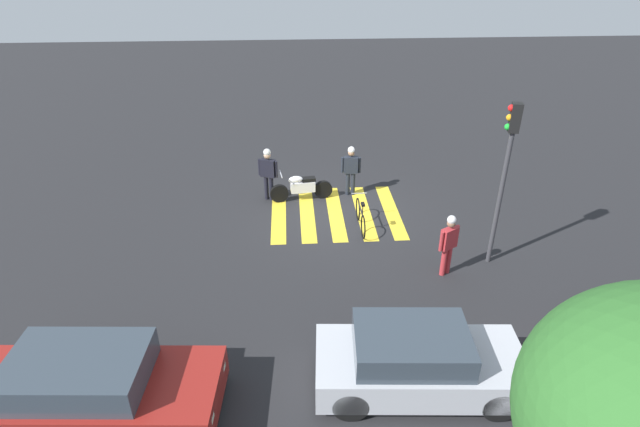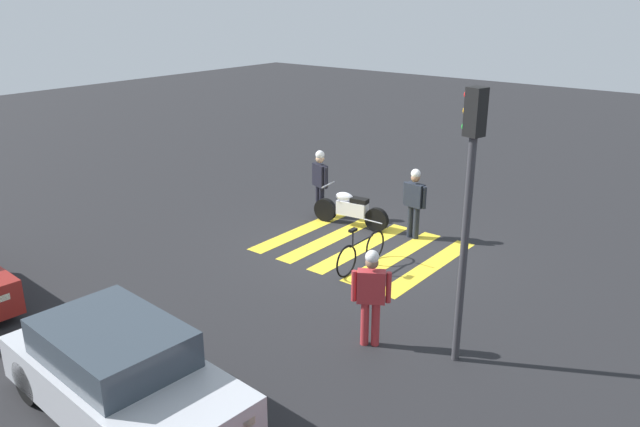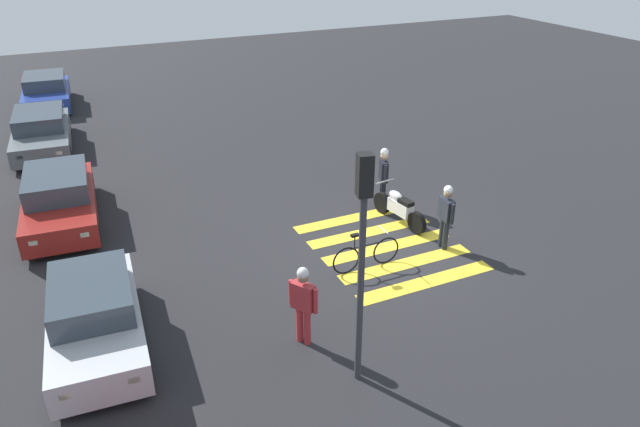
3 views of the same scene
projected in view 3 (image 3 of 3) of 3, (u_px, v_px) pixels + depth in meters
The scene contains 12 objects.
ground_plane at pixel (387, 247), 15.21m from camera, with size 60.00×60.00×0.00m, color #232326.
police_motorcycle at pixel (399, 208), 16.21m from camera, with size 2.09×0.62×1.02m.
leaning_bicycle at pixel (366, 254), 14.12m from camera, with size 0.46×1.80×1.01m.
officer_on_foot at pixel (446, 213), 14.74m from camera, with size 0.66×0.25×1.73m.
officer_by_motorcycle at pixel (384, 173), 16.86m from camera, with size 0.64×0.36×1.81m.
pedestrian_bystander at pixel (303, 301), 11.38m from camera, with size 0.57×0.42×1.73m.
crosswalk_stripes at pixel (387, 247), 15.20m from camera, with size 4.05×3.57×0.01m.
car_silver_sedan at pixel (95, 317), 11.47m from camera, with size 4.08×1.96×1.37m.
car_maroon_wagon at pixel (59, 199), 16.21m from camera, with size 4.56×2.12×1.40m.
car_grey_coupe at pixel (41, 132), 21.34m from camera, with size 4.76×2.18×1.36m.
car_blue_hatchback at pixel (46, 92), 26.13m from camera, with size 4.46×2.17×1.37m.
traffic_light_pole at pixel (362, 237), 9.61m from camera, with size 0.35×0.29×4.39m.
Camera 3 is at (-11.23, 7.14, 7.61)m, focal length 33.25 mm.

